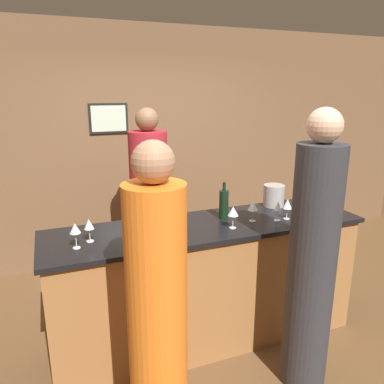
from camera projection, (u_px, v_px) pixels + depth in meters
ground_plane at (206, 336)px, 3.25m from camera, size 14.00×14.00×0.00m
back_wall at (146, 146)px, 4.55m from camera, size 8.00×0.08×2.80m
bar_counter at (207, 283)px, 3.11m from camera, size 2.55×0.69×1.04m
bartender at (150, 212)px, 3.74m from camera, size 0.37×0.37×1.91m
guest_0 at (157, 317)px, 2.06m from camera, size 0.33×0.33×1.84m
guest_1 at (312, 264)px, 2.53m from camera, size 0.32×0.32×1.97m
wine_bottle_0 at (224, 204)px, 3.08m from camera, size 0.08×0.08×0.31m
ice_bucket at (274, 196)px, 3.41m from camera, size 0.19×0.19×0.20m
wine_glass_0 at (233, 212)px, 2.85m from camera, size 0.08×0.08×0.17m
wine_glass_1 at (89, 225)px, 2.60m from camera, size 0.07×0.07×0.17m
wine_glass_2 at (75, 229)px, 2.49m from camera, size 0.07×0.07×0.18m
wine_glass_3 at (253, 206)px, 3.01m from camera, size 0.08×0.08×0.17m
wine_glass_4 at (287, 204)px, 3.06m from camera, size 0.08×0.08×0.17m
wine_glass_5 at (278, 207)px, 3.02m from camera, size 0.06×0.06×0.17m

